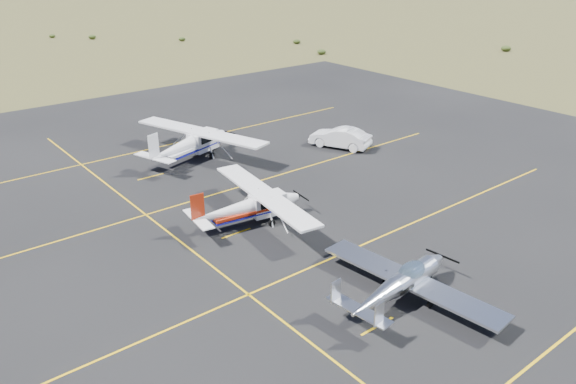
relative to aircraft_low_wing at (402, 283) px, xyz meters
name	(u,v)px	position (x,y,z in m)	size (l,w,h in m)	color
ground	(367,270)	(0.72, 2.84, -0.99)	(1600.00, 1600.00, 0.00)	#383D1C
apron	(283,222)	(0.72, 9.84, -0.99)	(72.00, 72.00, 0.02)	black
aircraft_low_wing	(402,283)	(0.00, 0.00, 0.00)	(6.90, 9.58, 2.07)	silver
aircraft_cessna	(249,206)	(-0.96, 10.88, 0.19)	(6.36, 10.51, 2.65)	silver
aircraft_plain	(190,143)	(1.78, 22.60, 0.36)	(8.22, 11.93, 3.05)	silver
sedan	(340,138)	(12.73, 17.54, -0.16)	(1.74, 4.98, 1.64)	white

